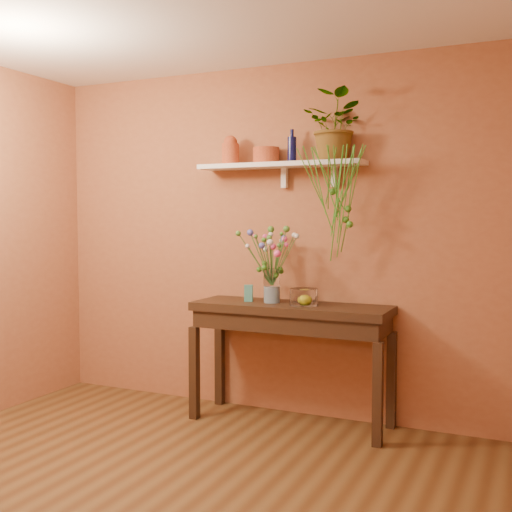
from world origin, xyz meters
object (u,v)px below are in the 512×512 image
sideboard (291,321)px  bouquet (271,248)px  terracotta_jug (231,151)px  glass_bowl (304,298)px  blue_bottle (292,149)px  spider_plant (337,126)px  glass_vase (272,288)px

sideboard → bouquet: size_ratio=2.98×
terracotta_jug → sideboard: bearing=-11.7°
bouquet → glass_bowl: (0.27, -0.03, -0.36)m
sideboard → blue_bottle: 1.29m
spider_plant → bouquet: 1.00m
blue_bottle → glass_vase: bearing=-124.8°
blue_bottle → spider_plant: (0.35, -0.02, 0.15)m
bouquet → glass_bowl: bearing=-5.7°
glass_vase → glass_bowl: size_ratio=1.24×
spider_plant → glass_bowl: spider_plant is taller
sideboard → terracotta_jug: (-0.55, 0.11, 1.28)m
spider_plant → glass_vase: size_ratio=1.94×
blue_bottle → bouquet: bearing=-124.2°
glass_vase → glass_bowl: 0.27m
sideboard → blue_bottle: blue_bottle is taller
glass_vase → blue_bottle: bearing=55.2°
terracotta_jug → spider_plant: size_ratio=0.45×
terracotta_jug → glass_bowl: (0.66, -0.14, -1.10)m
blue_bottle → glass_bowl: blue_bottle is taller
sideboard → glass_vase: bearing=177.6°
bouquet → blue_bottle: bearing=55.8°
blue_bottle → glass_bowl: (0.17, -0.18, -1.09)m
sideboard → bouquet: bearing=-179.0°
terracotta_jug → bouquet: size_ratio=0.45×
glass_bowl → spider_plant: bearing=41.5°
glass_vase → bouquet: size_ratio=0.51×
terracotta_jug → bouquet: (0.39, -0.12, -0.74)m
terracotta_jug → glass_bowl: bearing=-12.3°
spider_plant → glass_bowl: size_ratio=2.41×
blue_bottle → glass_vase: blue_bottle is taller
blue_bottle → spider_plant: 0.38m
sideboard → glass_bowl: size_ratio=7.19×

